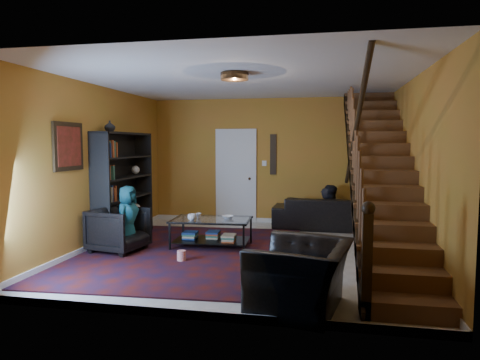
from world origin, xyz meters
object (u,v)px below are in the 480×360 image
(armchair_right, at_px, (301,276))
(coffee_table, at_px, (212,231))
(bookshelf, at_px, (124,188))
(sofa, at_px, (328,213))
(armchair_left, at_px, (119,230))

(armchair_right, relative_size, coffee_table, 0.83)
(bookshelf, relative_size, coffee_table, 1.47)
(sofa, xyz_separation_m, armchair_right, (-0.34, -4.55, 0.03))
(armchair_left, height_order, armchair_right, armchair_left)
(sofa, xyz_separation_m, armchair_left, (-3.42, -2.65, 0.04))
(armchair_right, bearing_deg, sofa, -173.01)
(bookshelf, height_order, coffee_table, bookshelf)
(armchair_left, bearing_deg, armchair_right, -110.85)
(sofa, distance_m, coffee_table, 2.87)
(sofa, bearing_deg, armchair_left, 39.49)
(armchair_right, height_order, coffee_table, armchair_right)
(sofa, relative_size, coffee_table, 1.68)
(armchair_left, relative_size, armchair_right, 0.72)
(armchair_left, xyz_separation_m, coffee_table, (1.43, 0.58, -0.07))
(bookshelf, distance_m, coffee_table, 1.94)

